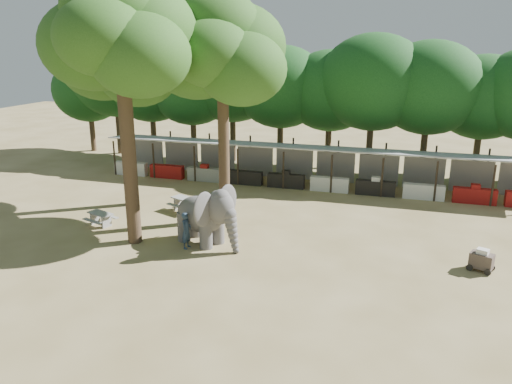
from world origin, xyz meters
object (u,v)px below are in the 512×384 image
(yard_tree_center, at_px, (120,36))
(handler, at_px, (186,230))
(yard_tree_left, at_px, (122,57))
(picnic_table_far, at_px, (185,202))
(yard_tree_back, at_px, (221,51))
(elephant, at_px, (207,215))
(picnic_table_near, at_px, (101,217))
(cart_front, at_px, (482,260))

(yard_tree_center, xyz_separation_m, handler, (2.77, -0.17, -8.37))
(yard_tree_left, bearing_deg, picnic_table_far, -7.40)
(yard_tree_back, bearing_deg, handler, -93.10)
(yard_tree_left, xyz_separation_m, elephant, (6.49, -4.45, -6.81))
(elephant, height_order, picnic_table_far, elephant)
(yard_tree_left, distance_m, yard_tree_center, 5.92)
(elephant, bearing_deg, picnic_table_near, -164.70)
(yard_tree_left, relative_size, elephant, 2.94)
(yard_tree_center, xyz_separation_m, picnic_table_near, (-2.63, 1.22, -8.76))
(yard_tree_center, bearing_deg, yard_tree_back, 53.14)
(yard_tree_center, height_order, picnic_table_far, yard_tree_center)
(elephant, bearing_deg, handler, -113.28)
(yard_tree_center, xyz_separation_m, picnic_table_far, (0.50, 4.55, -8.71))
(elephant, relative_size, picnic_table_near, 2.22)
(yard_tree_back, distance_m, elephant, 7.95)
(picnic_table_far, distance_m, cart_front, 15.11)
(yard_tree_left, xyz_separation_m, yard_tree_back, (6.00, -1.00, 0.34))
(elephant, bearing_deg, cart_front, 24.45)
(yard_tree_center, distance_m, yard_tree_back, 5.04)
(cart_front, bearing_deg, handler, -151.80)
(handler, bearing_deg, yard_tree_left, 51.60)
(picnic_table_far, bearing_deg, yard_tree_center, -73.71)
(yard_tree_center, bearing_deg, picnic_table_far, 83.73)
(picnic_table_far, bearing_deg, elephant, -30.59)
(yard_tree_center, bearing_deg, yard_tree_left, 120.96)
(cart_front, bearing_deg, picnic_table_near, -158.08)
(yard_tree_back, distance_m, handler, 8.76)
(yard_tree_center, height_order, cart_front, yard_tree_center)
(yard_tree_center, relative_size, picnic_table_near, 7.14)
(picnic_table_far, bearing_deg, picnic_table_near, -110.70)
(yard_tree_center, height_order, handler, yard_tree_center)
(yard_tree_center, relative_size, yard_tree_back, 1.06)
(elephant, height_order, picnic_table_near, elephant)
(yard_tree_back, distance_m, picnic_table_far, 8.44)
(yard_tree_center, xyz_separation_m, elephant, (3.49, 0.55, -7.81))
(elephant, distance_m, handler, 1.16)
(yard_tree_left, bearing_deg, yard_tree_center, -59.04)
(cart_front, bearing_deg, yard_tree_left, -169.79)
(elephant, xyz_separation_m, picnic_table_near, (-6.12, 0.67, -0.95))
(picnic_table_near, relative_size, picnic_table_far, 0.87)
(elephant, bearing_deg, yard_tree_center, -149.47)
(handler, distance_m, picnic_table_near, 5.59)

